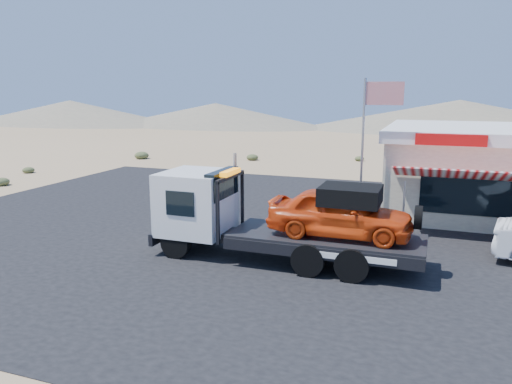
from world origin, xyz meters
TOP-DOWN VIEW (x-y plane):
  - ground at (0.00, 0.00)m, footprint 120.00×120.00m
  - asphalt_lot at (2.00, 3.00)m, footprint 32.00×24.00m
  - tow_truck at (2.80, -0.68)m, footprint 8.73×2.59m
  - jerky_store at (10.50, 8.97)m, footprint 10.40×9.97m
  - flagpole at (4.93, 4.50)m, footprint 1.55×0.10m
  - desert_scrub at (-14.54, 6.92)m, footprint 23.26×32.12m
  - distant_hills at (-9.77, 55.14)m, footprint 126.00×48.00m

SIDE VIEW (x-z plane):
  - ground at x=0.00m, z-range 0.00..0.00m
  - asphalt_lot at x=2.00m, z-range 0.00..0.02m
  - desert_scrub at x=-14.54m, z-range -0.04..0.59m
  - tow_truck at x=2.80m, z-range 0.11..3.03m
  - distant_hills at x=-9.77m, z-range -0.21..3.99m
  - jerky_store at x=10.50m, z-range 0.04..3.94m
  - flagpole at x=4.93m, z-range 0.76..6.76m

